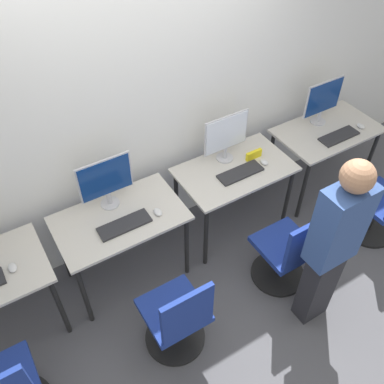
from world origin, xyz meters
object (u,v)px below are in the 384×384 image
Objects in this scene: person_right at (333,244)px; keyboard_right at (240,173)px; monitor_right at (226,136)px; keyboard_far_right at (339,136)px; office_chair_right at (287,254)px; mouse_right at (264,162)px; monitor_left at (106,181)px; mouse_far_left at (12,268)px; mouse_left at (158,212)px; office_chair_far_right at (384,208)px; keyboard_left at (124,225)px; mouse_far_right at (361,126)px; office_chair_left at (177,320)px; monitor_far_right at (323,100)px.

keyboard_right is at bearing 91.04° from person_right.
person_right is at bearing -89.16° from monitor_right.
keyboard_far_right is at bearing -15.47° from monitor_right.
office_chair_right is (0.03, -0.69, -0.40)m from keyboard_right.
mouse_right is at bearing -42.46° from monitor_right.
monitor_left is at bearing 179.46° from monitor_right.
keyboard_right is at bearing -179.09° from mouse_right.
mouse_far_left is 1.13m from mouse_left.
monitor_left reaches higher than office_chair_far_right.
monitor_right is at bearing 6.54° from mouse_far_left.
mouse_far_right reaches higher than keyboard_left.
office_chair_left is at bearing -177.63° from office_chair_right.
mouse_right is 1.00× the size of mouse_far_right.
office_chair_far_right is (1.12, 0.31, -0.53)m from person_right.
mouse_right is at bearing 175.32° from keyboard_far_right.
keyboard_left is at bearing 94.01° from office_chair_left.
person_right is 1.48m from keyboard_far_right.
person_right is (1.14, -1.03, 0.13)m from keyboard_left.
mouse_far_left is at bearing 176.85° from mouse_left.
person_right is at bearing -102.87° from mouse_right.
keyboard_left and keyboard_far_right have the same top height.
mouse_far_right is at bearing -0.96° from keyboard_left.
person_right is (1.14, -1.31, -0.11)m from monitor_left.
office_chair_far_right is at bearing -40.42° from mouse_right.
person_right is at bearing -91.16° from office_chair_right.
keyboard_left is 1.17m from monitor_right.
mouse_far_right is at bearing 24.28° from office_chair_right.
monitor_left is at bearing 167.19° from keyboard_right.
mouse_left is 1.10m from mouse_right.
mouse_far_right is 0.10× the size of office_chair_far_right.
office_chair_left is 2.47m from monitor_far_right.
person_right reaches higher than keyboard_left.
office_chair_left is at bearing -87.11° from monitor_left.
office_chair_far_right reaches higher than mouse_far_left.
keyboard_far_right is 4.60× the size of mouse_far_right.
mouse_right is 1.15m from mouse_far_right.
office_chair_right is at bearing 88.84° from person_right.
person_right reaches higher than keyboard_right.
keyboard_left is at bearing 162.25° from office_chair_far_right.
mouse_far_left is 1.00× the size of mouse_right.
monitor_far_right is 0.38m from keyboard_far_right.
keyboard_left is at bearing -2.77° from mouse_far_left.
office_chair_left is at bearing -40.15° from mouse_far_left.
monitor_left reaches higher than office_chair_left.
office_chair_left and office_chair_far_right have the same top height.
mouse_far_right is (2.25, -0.02, 0.00)m from mouse_left.
person_right is (0.02, -1.06, 0.13)m from keyboard_right.
monitor_left is 2.27m from keyboard_far_right.
office_chair_left reaches higher than keyboard_left.
mouse_right is at bearing 29.10° from office_chair_left.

